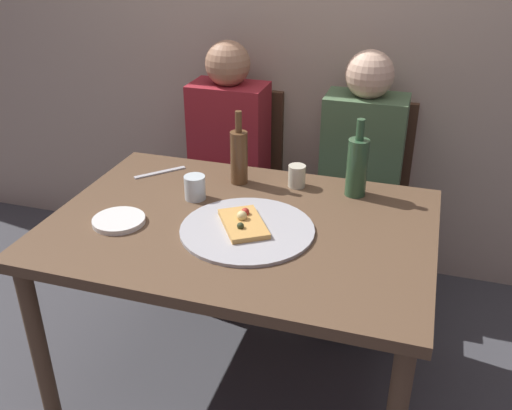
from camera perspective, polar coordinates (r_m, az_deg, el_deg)
ground_plane at (r=2.43m, az=-1.35°, el=-16.76°), size 8.00×8.00×0.00m
back_wall at (r=2.79m, az=5.67°, el=19.26°), size 6.00×0.10×2.60m
dining_table at (r=2.03m, az=-1.54°, el=-3.66°), size 1.33×0.94×0.72m
pizza_tray at (r=1.93m, az=-0.88°, el=-2.46°), size 0.46×0.46×0.01m
pizza_slice_last at (r=1.94m, az=-1.28°, el=-1.78°), size 0.23×0.26×0.05m
wine_bottle at (r=2.24m, az=-1.71°, el=4.93°), size 0.07×0.07×0.30m
beer_bottle at (r=2.17m, az=10.07°, el=3.87°), size 0.08×0.08×0.30m
tumbler_near at (r=2.15m, az=-6.13°, el=1.76°), size 0.08×0.08×0.09m
tumbler_far at (r=2.24m, az=4.10°, el=2.91°), size 0.07×0.07×0.09m
plate_stack at (r=2.04m, az=-13.55°, el=-1.53°), size 0.18×0.18×0.02m
table_knife at (r=2.39m, az=-9.57°, el=3.23°), size 0.16×0.17×0.01m
chair_left at (r=2.92m, az=-2.20°, el=3.63°), size 0.44×0.44×0.90m
chair_right at (r=2.79m, az=10.43°, el=1.98°), size 0.44×0.44×0.90m
guest_in_sweater at (r=2.74m, az=-3.29°, el=4.86°), size 0.36×0.56×1.17m
guest_in_beanie at (r=2.60m, az=10.20°, el=3.16°), size 0.36×0.56×1.17m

